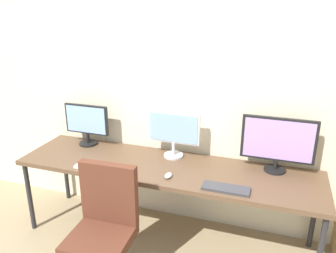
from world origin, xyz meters
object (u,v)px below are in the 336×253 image
Objects in this scene: monitor_left at (87,123)px; computer_mouse at (168,175)px; office_chair at (104,242)px; desk at (166,171)px; monitor_center at (174,132)px; monitor_right at (278,142)px; keyboard_left at (96,167)px; keyboard_right at (226,188)px.

monitor_left reaches higher than computer_mouse.
monitor_left is at bearing 125.45° from office_chair.
desk is 5.78× the size of monitor_left.
monitor_right reaches higher than monitor_center.
keyboard_left is (0.34, -0.44, -0.22)m from monitor_left.
keyboard_left is 0.64m from computer_mouse.
keyboard_right is at bearing 30.32° from office_chair.
monitor_center reaches higher than desk.
office_chair is at bearing -105.19° from monitor_center.
monitor_center is at bearing 90.00° from desk.
computer_mouse is at bearing 174.75° from keyboard_right.
keyboard_right is at bearing 0.00° from keyboard_left.
monitor_right is at bearing 38.55° from office_chair.
computer_mouse is at bearing -78.30° from monitor_center.
monitor_left is at bearing 180.00° from monitor_center.
keyboard_right is (0.56, -0.23, 0.06)m from desk.
monitor_right is at bearing 52.45° from keyboard_right.
computer_mouse is (0.33, 0.52, 0.35)m from office_chair.
office_chair reaches higher than computer_mouse.
monitor_center is 1.33× the size of keyboard_right.
monitor_center is (0.00, 0.21, 0.29)m from desk.
keyboard_left and keyboard_right have the same top height.
monitor_center is at bearing -0.00° from monitor_left.
office_chair is at bearing -122.64° from computer_mouse.
monitor_right reaches higher than keyboard_right.
computer_mouse is at bearing 3.91° from keyboard_left.
monitor_left is at bearing -180.00° from monitor_right.
keyboard_right reaches higher than desk.
computer_mouse is (0.08, -0.40, -0.23)m from monitor_center.
keyboard_right is (1.46, -0.44, -0.22)m from monitor_left.
keyboard_left is 1.01× the size of keyboard_right.
monitor_left is 1.54m from keyboard_right.
keyboard_right is at bearing -5.25° from computer_mouse.
keyboard_left is at bearing -157.67° from desk.
keyboard_right is at bearing -22.33° from desk.
monitor_left is at bearing 157.93° from computer_mouse.
computer_mouse is at bearing -66.10° from desk.
monitor_center is 0.81× the size of monitor_right.
keyboard_left is (-0.31, 0.47, 0.35)m from office_chair.
monitor_right is at bearing 25.98° from computer_mouse.
keyboard_left is 1.12m from keyboard_right.
monitor_right reaches higher than office_chair.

